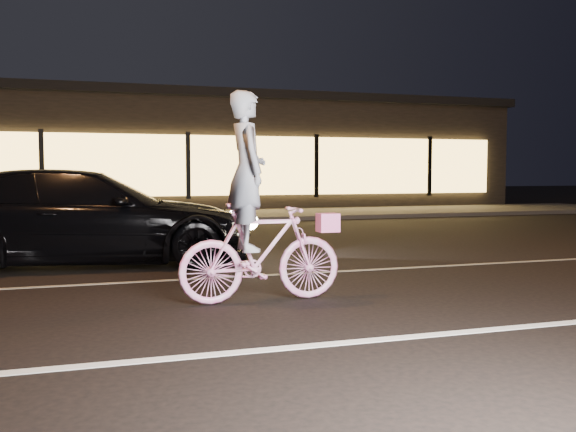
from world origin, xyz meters
name	(u,v)px	position (x,y,z in m)	size (l,w,h in m)	color
ground	(406,299)	(0.00, 0.00, 0.00)	(90.00, 90.00, 0.00)	black
lane_stripe_near	(488,330)	(0.00, -1.50, 0.00)	(60.00, 0.12, 0.01)	silver
lane_stripe_far	(337,271)	(0.00, 2.00, 0.00)	(60.00, 0.10, 0.01)	gray
sidewalk	(198,216)	(0.00, 13.00, 0.06)	(30.00, 4.00, 0.12)	#383533
storefront	(171,152)	(0.00, 18.97, 2.15)	(25.40, 8.42, 4.20)	black
cyclist	(257,228)	(-1.62, 0.33, 0.80)	(1.79, 0.62, 2.26)	#FF3DAE
sedan	(85,217)	(-3.34, 3.74, 0.72)	(5.09, 2.37, 1.44)	black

